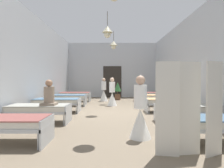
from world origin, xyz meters
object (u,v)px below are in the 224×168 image
Objects in this scene: bed_left_row_3 at (67,97)px; bed_right_row_3 at (156,97)px; bed_right_row_1 at (186,109)px; nurse_near_aisle at (112,96)px; bed_right_row_4 at (149,94)px; bed_right_row_0 at (222,123)px; bed_right_row_2 at (167,102)px; patient_seated_secondary at (48,96)px; patient_seated_primary at (175,95)px; bed_left_row_4 at (74,94)px; nurse_far_aisle at (103,93)px; nurse_mid_aisle at (140,116)px; bed_left_row_0 at (3,123)px; potted_plant at (117,90)px; privacy_screen at (190,109)px; bed_left_row_2 at (56,102)px; bed_left_row_1 at (38,109)px.

bed_right_row_3 is (4.67, 0.00, 0.00)m from bed_left_row_3.
nurse_near_aisle is at bearing 121.65° from bed_right_row_1.
bed_right_row_3 is 1.00× the size of bed_right_row_4.
bed_right_row_0 is 7.37m from bed_left_row_3.
patient_seated_secondary is at bearing -155.30° from bed_right_row_2.
bed_right_row_2 is at bearing 79.49° from patient_seated_primary.
bed_left_row_3 is at bearing 140.89° from bed_right_row_1.
nurse_far_aisle is at bearing 5.43° from bed_left_row_4.
nurse_mid_aisle is 7.48m from nurse_far_aisle.
bed_left_row_0 is 8.93m from potted_plant.
bed_left_row_3 is (-4.67, 5.70, 0.00)m from bed_right_row_0.
bed_left_row_4 is 1.12× the size of privacy_screen.
bed_left_row_4 is 4.67m from bed_right_row_4.
nurse_far_aisle reaches higher than potted_plant.
nurse_near_aisle is at bearing 39.63° from bed_left_row_2.
nurse_far_aisle is at bearing -74.25° from nurse_near_aisle.
bed_left_row_3 is 4.67m from bed_right_row_3.
bed_left_row_0 is 4.75m from patient_seated_primary.
bed_left_row_4 is at bearing 136.15° from nurse_mid_aisle.
bed_right_row_1 and bed_left_row_4 have the same top height.
bed_right_row_3 is 3.83m from patient_seated_primary.
nurse_far_aisle is at bearing 144.34° from bed_right_row_3.
bed_right_row_3 is 1.28× the size of nurse_near_aisle.
patient_seated_secondary is (-4.32, -0.09, 0.43)m from bed_right_row_1.
potted_plant is at bearing 60.25° from bed_left_row_2.
bed_left_row_1 is 1.00× the size of bed_right_row_2.
nurse_far_aisle is at bearing 176.63° from bed_right_row_4.
patient_seated_secondary reaches higher than bed_right_row_2.
nurse_near_aisle is (2.32, 0.02, 0.09)m from bed_left_row_3.
bed_right_row_1 is at bearing -73.32° from potted_plant.
privacy_screen is at bearing 103.75° from nurse_near_aisle.
patient_seated_secondary reaches higher than bed_left_row_2.
nurse_near_aisle reaches higher than patient_seated_primary.
bed_left_row_1 is (-4.67, 1.90, 0.00)m from bed_right_row_0.
potted_plant reaches higher than bed_left_row_4.
nurse_mid_aisle reaches higher than bed_left_row_2.
nurse_far_aisle reaches higher than bed_right_row_1.
nurse_mid_aisle is (2.98, -5.31, 0.09)m from bed_left_row_3.
patient_seated_secondary is at bearing 135.35° from privacy_screen.
nurse_near_aisle reaches higher than bed_left_row_1.
nurse_mid_aisle is (-1.70, -1.51, 0.09)m from bed_right_row_1.
patient_seated_primary is 3.97m from patient_seated_secondary.
patient_seated_primary reaches higher than bed_left_row_2.
bed_left_row_1 is at bearing -90.00° from bed_left_row_2.
patient_seated_primary is 6.80m from potted_plant.
patient_seated_primary is at bearing -100.51° from bed_right_row_2.
bed_left_row_1 is 4.35m from patient_seated_primary.
bed_left_row_3 is 1.90m from bed_left_row_4.
bed_left_row_0 is 1.12× the size of privacy_screen.
nurse_far_aisle reaches higher than bed_right_row_0.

